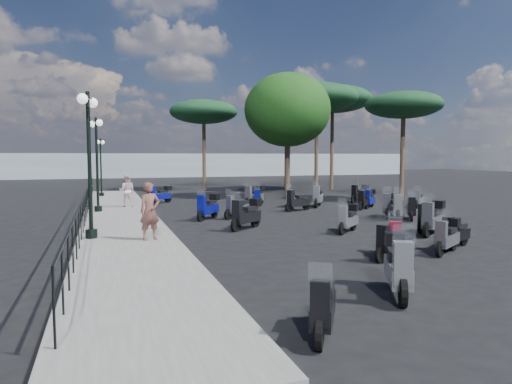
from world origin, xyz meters
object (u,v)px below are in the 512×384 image
object	(u,v)px
scooter_13	(254,196)
lamp_post_2	(101,163)
scooter_6	(348,219)
scooter_14	(291,199)
lamp_post_1	(97,158)
scooter_3	(160,195)
pine_1	(333,99)
pedestrian_far	(127,191)
scooter_4	(398,267)
scooter_5	(393,244)
scooter_16	(433,219)
scooter_19	(365,200)
scooter_2	(238,208)
scooter_24	(419,200)
scooter_20	(318,197)
scooter_9	(447,237)
scooter_11	(429,219)
scooter_17	(411,209)
broadleaf_tree	(288,110)
scooter_8	(258,199)
pine_2	(204,112)
lamp_post_0	(89,155)
scooter_26	(360,194)
woman	(150,211)
scooter_10	(395,239)
scooter_15	(455,234)
scooter_12	(298,202)
pine_0	(317,98)
scooter_1	(246,215)
scooter_18	(395,207)
scooter_0	(323,308)
scooter_23	(387,207)
pine_3	(404,106)
scooter_25	(370,199)
scooter_7	(208,207)

from	to	relation	value
scooter_13	lamp_post_2	bearing A→B (deg)	7.40
scooter_6	scooter_14	size ratio (longest dim) A/B	1.02
lamp_post_1	scooter_3	world-z (taller)	lamp_post_1
pine_1	pedestrian_far	bearing A→B (deg)	-150.32
scooter_4	scooter_5	xyz separation A→B (m)	(1.72, 2.58, -0.14)
scooter_16	scooter_19	distance (m)	7.53
scooter_2	scooter_3	world-z (taller)	scooter_2
scooter_24	pine_1	distance (m)	14.98
scooter_20	scooter_9	bearing A→B (deg)	115.38
scooter_5	scooter_6	distance (m)	4.24
scooter_11	scooter_17	bearing A→B (deg)	-52.06
scooter_2	broadleaf_tree	world-z (taller)	broadleaf_tree
scooter_2	scooter_5	bearing A→B (deg)	161.62
scooter_8	broadleaf_tree	bearing A→B (deg)	-104.36
broadleaf_tree	pine_2	xyz separation A→B (m)	(-3.72, 8.00, 0.48)
pedestrian_far	scooter_13	distance (m)	6.58
lamp_post_0	scooter_26	xyz separation A→B (m)	(14.38, 8.04, -2.19)
pine_2	woman	bearing A→B (deg)	-106.43
lamp_post_2	scooter_10	size ratio (longest dim) A/B	2.59
scooter_4	scooter_26	xyz separation A→B (m)	(8.72, 15.60, -0.06)
pedestrian_far	pine_2	bearing A→B (deg)	-103.66
lamp_post_1	scooter_15	distance (m)	15.20
lamp_post_1	scooter_26	distance (m)	14.41
scooter_17	scooter_16	bearing A→B (deg)	98.68
scooter_17	broadleaf_tree	bearing A→B (deg)	-49.98
scooter_4	scooter_9	world-z (taller)	scooter_4
scooter_9	pine_1	size ratio (longest dim) A/B	0.17
lamp_post_0	scooter_6	size ratio (longest dim) A/B	3.41
pine_2	pine_1	bearing A→B (deg)	-13.77
scooter_12	pine_0	bearing A→B (deg)	-52.18
lamp_post_0	scooter_9	bearing A→B (deg)	-12.58
scooter_1	scooter_16	distance (m)	6.45
scooter_3	scooter_5	world-z (taller)	scooter_3
pine_2	scooter_26	bearing A→B (deg)	-62.67
scooter_12	scooter_18	xyz separation A→B (m)	(2.65, -4.08, 0.08)
scooter_20	scooter_24	world-z (taller)	scooter_20
scooter_13	scooter_26	bearing A→B (deg)	-131.27
scooter_5	scooter_19	bearing A→B (deg)	-49.28
scooter_11	scooter_13	world-z (taller)	scooter_13
lamp_post_0	scooter_26	size ratio (longest dim) A/B	2.89
scooter_0	scooter_9	world-z (taller)	scooter_9
scooter_5	scooter_10	bearing A→B (deg)	-64.99
scooter_23	pine_0	bearing A→B (deg)	-69.22
pine_3	scooter_25	bearing A→B (deg)	-144.22
scooter_15	scooter_3	bearing A→B (deg)	0.13
scooter_26	pine_0	size ratio (longest dim) A/B	0.19
lamp_post_0	scooter_10	size ratio (longest dim) A/B	3.19
lamp_post_0	scooter_7	xyz separation A→B (m)	(4.55, 3.93, -2.17)
scooter_1	scooter_8	world-z (taller)	scooter_1
scooter_1	scooter_17	world-z (taller)	scooter_1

